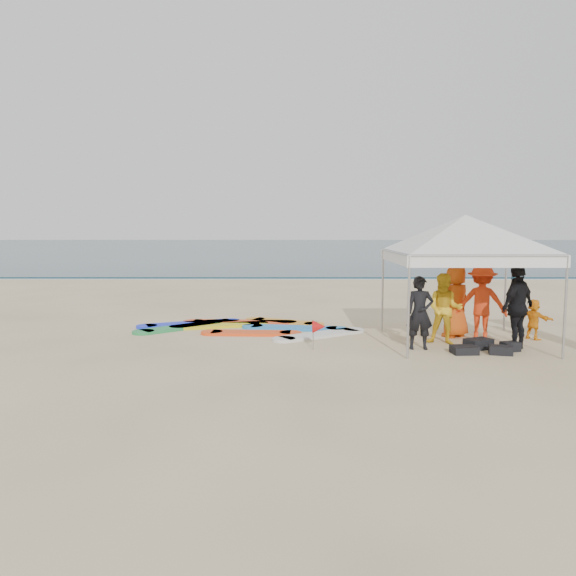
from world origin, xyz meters
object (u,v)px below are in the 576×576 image
at_px(person_black_b, 517,307).
at_px(surfboard_spread, 245,327).
at_px(person_yellow, 445,309).
at_px(person_seated, 534,319).
at_px(person_black_a, 420,313).
at_px(marker_pennant, 319,327).
at_px(person_orange_a, 482,302).
at_px(person_orange_b, 455,301).
at_px(canopy_tent, 466,215).

distance_m(person_black_b, surfboard_spread, 6.56).
xyz_separation_m(person_yellow, person_black_b, (1.41, -0.50, 0.12)).
height_order(person_yellow, person_seated, person_yellow).
xyz_separation_m(person_black_a, marker_pennant, (-2.16, -0.07, -0.29)).
distance_m(person_orange_a, person_orange_b, 0.61).
xyz_separation_m(person_seated, marker_pennant, (-5.06, -1.13, 0.02)).
bearing_deg(person_orange_a, marker_pennant, 32.22).
xyz_separation_m(marker_pennant, surfboard_spread, (-1.77, 2.55, -0.46)).
bearing_deg(person_yellow, person_seated, 34.61).
bearing_deg(person_orange_b, surfboard_spread, -44.86).
relative_size(person_black_b, canopy_tent, 0.42).
bearing_deg(marker_pennant, person_seated, 12.55).
bearing_deg(marker_pennant, person_orange_a, 15.43).
height_order(person_yellow, person_orange_a, person_orange_a).
bearing_deg(canopy_tent, person_orange_a, 33.29).
xyz_separation_m(person_yellow, marker_pennant, (-2.83, -0.58, -0.30)).
xyz_separation_m(person_yellow, person_orange_b, (0.48, 0.82, 0.06)).
height_order(person_black_b, person_orange_b, person_black_b).
bearing_deg(person_orange_b, person_yellow, 27.63).
height_order(person_orange_a, marker_pennant, person_orange_a).
height_order(person_black_a, person_orange_b, person_orange_b).
distance_m(person_black_b, person_orange_b, 1.62).
distance_m(person_orange_a, marker_pennant, 3.97).
relative_size(person_orange_a, person_black_b, 0.96).
bearing_deg(person_black_b, person_orange_a, -104.54).
xyz_separation_m(person_black_a, person_yellow, (0.67, 0.51, 0.01)).
relative_size(person_black_a, person_orange_a, 0.89).
relative_size(person_orange_b, surfboard_spread, 0.31).
bearing_deg(marker_pennant, person_black_a, 1.77).
bearing_deg(person_seated, canopy_tent, 72.02).
bearing_deg(person_black_a, person_orange_b, 51.01).
xyz_separation_m(person_black_b, person_orange_b, (-0.93, 1.32, -0.06)).
distance_m(person_orange_a, canopy_tent, 2.09).
height_order(person_black_b, canopy_tent, canopy_tent).
bearing_deg(marker_pennant, person_black_b, 1.10).
bearing_deg(person_yellow, person_black_a, -121.69).
distance_m(person_yellow, person_orange_b, 0.95).
bearing_deg(person_orange_b, person_seated, 138.95).
relative_size(canopy_tent, marker_pennant, 6.84).
relative_size(person_black_a, surfboard_spread, 0.28).
distance_m(canopy_tent, marker_pennant, 4.09).
distance_m(person_seated, marker_pennant, 5.19).
height_order(person_orange_b, canopy_tent, canopy_tent).
bearing_deg(marker_pennant, surfboard_spread, 124.69).
distance_m(person_black_a, person_yellow, 0.85).
bearing_deg(canopy_tent, person_black_a, -150.44).
xyz_separation_m(person_orange_a, person_black_b, (0.43, -0.97, 0.03)).
xyz_separation_m(person_yellow, person_seated, (2.23, 0.55, -0.32)).
bearing_deg(person_yellow, surfboard_spread, 177.67).
bearing_deg(person_seated, marker_pennant, 70.96).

